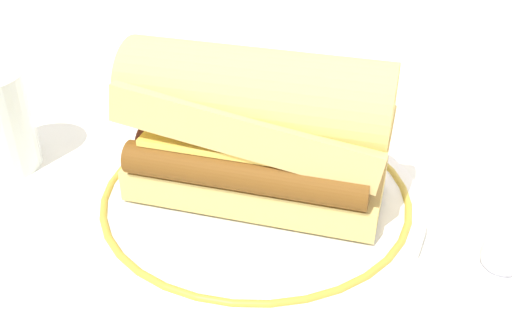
{
  "coord_description": "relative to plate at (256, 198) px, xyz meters",
  "views": [
    {
      "loc": [
        0.22,
        -0.32,
        0.3
      ],
      "look_at": [
        0.02,
        0.02,
        0.04
      ],
      "focal_mm": 41.96,
      "sensor_mm": 36.0,
      "label": 1
    }
  ],
  "objects": [
    {
      "name": "ground_plane",
      "position": [
        -0.02,
        -0.02,
        -0.01
      ],
      "size": [
        1.5,
        1.5,
        0.0
      ],
      "primitive_type": "plane",
      "color": "silver"
    },
    {
      "name": "salt_shaker",
      "position": [
        0.19,
        -0.04,
        0.03
      ],
      "size": [
        0.03,
        0.03,
        0.07
      ],
      "color": "white",
      "rests_on": "ground_plane"
    },
    {
      "name": "sausage_sandwich",
      "position": [
        0.0,
        -0.0,
        0.07
      ],
      "size": [
        0.22,
        0.14,
        0.12
      ],
      "rotation": [
        0.0,
        0.0,
        0.24
      ],
      "color": "#D8BB67",
      "rests_on": "plate"
    },
    {
      "name": "plate",
      "position": [
        0.0,
        0.0,
        0.0
      ],
      "size": [
        0.27,
        0.27,
        0.01
      ],
      "color": "white",
      "rests_on": "ground_plane"
    }
  ]
}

